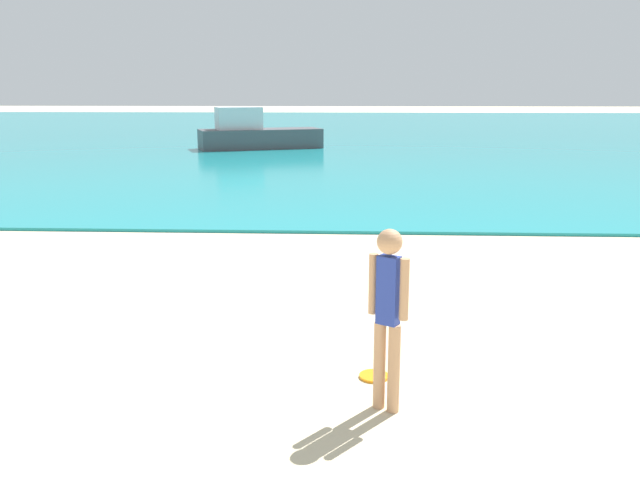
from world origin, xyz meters
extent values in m
cube|color=teal|center=(0.00, 43.42, 0.03)|extent=(160.00, 60.00, 0.06)
cylinder|color=tan|center=(0.88, 6.78, 0.37)|extent=(0.10, 0.10, 0.75)
cylinder|color=tan|center=(0.99, 6.71, 0.37)|extent=(0.10, 0.10, 0.75)
cube|color=#233899|center=(0.94, 6.74, 1.03)|extent=(0.20, 0.18, 0.56)
sphere|color=tan|center=(0.94, 6.74, 1.42)|extent=(0.20, 0.20, 0.20)
cylinder|color=tan|center=(0.82, 6.81, 1.06)|extent=(0.07, 0.07, 0.50)
cylinder|color=tan|center=(1.06, 6.67, 1.06)|extent=(0.07, 0.07, 0.50)
cylinder|color=orange|center=(0.86, 7.35, 0.01)|extent=(0.27, 0.27, 0.03)
cube|color=#4C4C51|center=(-3.24, 30.11, 0.47)|extent=(5.41, 3.37, 0.83)
cube|color=silver|center=(-4.11, 29.78, 1.35)|extent=(2.15, 1.74, 0.93)
camera|label=1|loc=(0.62, 1.73, 2.59)|focal=37.01mm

